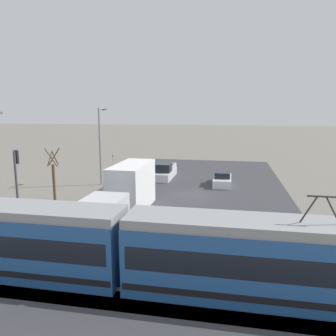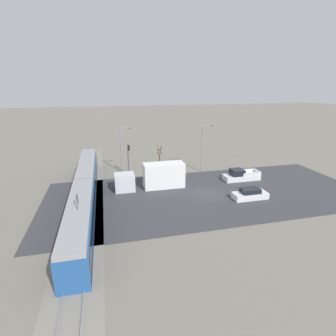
{
  "view_description": "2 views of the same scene",
  "coord_description": "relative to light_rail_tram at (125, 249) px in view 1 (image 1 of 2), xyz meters",
  "views": [
    {
      "loc": [
        -3.71,
        29.93,
        7.85
      ],
      "look_at": [
        1.06,
        5.27,
        3.48
      ],
      "focal_mm": 35.0,
      "sensor_mm": 36.0,
      "label": 1
    },
    {
      "loc": [
        -31.84,
        13.58,
        14.82
      ],
      "look_at": [
        5.36,
        4.51,
        2.52
      ],
      "focal_mm": 28.0,
      "sensor_mm": 36.0,
      "label": 2
    }
  ],
  "objects": [
    {
      "name": "street_lamp_near_crossing",
      "position": [
        9.14,
        -19.56,
        3.01
      ],
      "size": [
        0.36,
        1.95,
        8.22
      ],
      "color": "gray",
      "rests_on": "ground"
    },
    {
      "name": "sedan_car_0",
      "position": [
        -3.76,
        -21.48,
        -1.05
      ],
      "size": [
        1.85,
        4.72,
        1.44
      ],
      "color": "silver",
      "rests_on": "ground"
    },
    {
      "name": "ground_plane",
      "position": [
        -0.84,
        -16.64,
        -1.72
      ],
      "size": [
        320.0,
        320.0,
        0.0
      ],
      "primitive_type": "plane",
      "color": "slate"
    },
    {
      "name": "box_truck",
      "position": [
        3.11,
        -9.73,
        0.05
      ],
      "size": [
        2.41,
        10.2,
        3.68
      ],
      "color": "silver",
      "rests_on": "ground"
    },
    {
      "name": "light_rail_tram",
      "position": [
        0.0,
        0.0,
        0.0
      ],
      "size": [
        32.05,
        2.57,
        4.52
      ],
      "color": "#235193",
      "rests_on": "ground"
    },
    {
      "name": "street_tree",
      "position": [
        10.43,
        -12.04,
        0.44
      ],
      "size": [
        1.13,
        0.94,
        4.76
      ],
      "color": "brown",
      "rests_on": "ground"
    },
    {
      "name": "traffic_light_pole",
      "position": [
        10.08,
        -6.66,
        1.64
      ],
      "size": [
        0.28,
        0.47,
        5.19
      ],
      "color": "#47474C",
      "rests_on": "ground"
    },
    {
      "name": "road_surface",
      "position": [
        -0.84,
        -16.64,
        -1.68
      ],
      "size": [
        18.55,
        44.63,
        0.08
      ],
      "color": "#38383D",
      "rests_on": "ground"
    },
    {
      "name": "pickup_truck",
      "position": [
        3.13,
        -23.83,
        -0.96
      ],
      "size": [
        2.1,
        5.86,
        1.82
      ],
      "color": "silver",
      "rests_on": "ground"
    },
    {
      "name": "no_parking_sign",
      "position": [
        10.57,
        -26.87,
        -0.29
      ],
      "size": [
        0.32,
        0.08,
        2.35
      ],
      "color": "gray",
      "rests_on": "ground"
    },
    {
      "name": "rail_bed",
      "position": [
        -0.84,
        0.0,
        -1.68
      ],
      "size": [
        61.23,
        4.4,
        0.22
      ],
      "color": "gray",
      "rests_on": "ground"
    }
  ]
}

